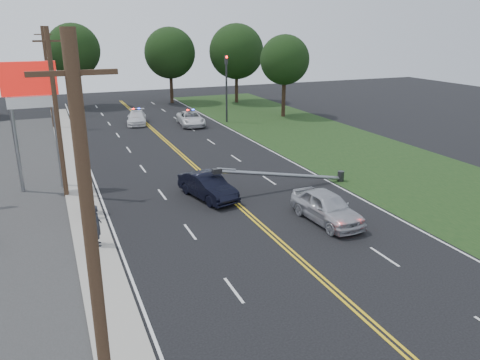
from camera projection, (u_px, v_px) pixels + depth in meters
name	position (u px, v px, depth m)	size (l,w,h in m)	color
ground	(292.00, 252.00, 21.69)	(120.00, 120.00, 0.00)	black
sidewalk	(83.00, 204.00, 27.38)	(1.80, 70.00, 0.12)	#9C988D
grass_verge	(385.00, 165.00, 35.38)	(12.00, 80.00, 0.01)	black
centerline_yellow	(218.00, 187.00, 30.46)	(0.36, 80.00, 0.00)	gold
pylon_sign	(31.00, 95.00, 28.26)	(3.20, 0.35, 8.00)	gray
traffic_signal	(226.00, 83.00, 49.69)	(0.28, 0.41, 7.05)	#2D2D30
fallen_streetlight	(290.00, 175.00, 29.95)	(9.36, 0.44, 1.91)	#2D2D30
utility_pole_near	(95.00, 275.00, 9.73)	(1.60, 0.28, 10.00)	#382619
utility_pole_mid	(57.00, 114.00, 27.27)	(1.60, 0.28, 10.00)	#382619
utility_pole_far	(48.00, 78.00, 46.55)	(1.60, 0.28, 10.00)	#382619
tree_6	(73.00, 50.00, 58.28)	(6.54, 6.54, 10.38)	black
tree_7	(170.00, 53.00, 61.68)	(6.68, 6.68, 9.92)	black
tree_8	(236.00, 52.00, 62.02)	(7.23, 7.23, 10.36)	black
tree_9	(285.00, 60.00, 52.22)	(5.53, 5.53, 9.14)	black
crashed_sedan	(208.00, 186.00, 28.30)	(1.61, 4.63, 1.53)	black
waiting_sedan	(327.00, 207.00, 24.89)	(1.95, 4.86, 1.65)	#AEAFB6
emergency_a	(191.00, 119.00, 49.16)	(2.35, 5.11, 1.42)	silver
emergency_b	(137.00, 118.00, 49.82)	(1.91, 4.71, 1.37)	silver
bystander_a	(97.00, 225.00, 21.88)	(0.73, 0.48, 2.01)	#26282E
bystander_b	(87.00, 201.00, 25.17)	(0.91, 0.71, 1.87)	#9FA0A4
bystander_c	(87.00, 195.00, 25.82)	(1.29, 0.74, 1.99)	#17183B
bystander_d	(81.00, 183.00, 28.29)	(0.98, 0.41, 1.67)	#574B45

